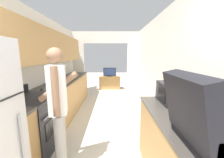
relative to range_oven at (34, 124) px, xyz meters
The scene contains 12 objects.
wall_left 1.28m from the range_oven, 109.12° to the left, with size 0.38×7.53×2.50m.
wall_right 2.52m from the range_oven, ahead, with size 0.06×7.53×2.50m.
wall_far_with_doorway 3.80m from the range_oven, 73.92° to the left, with size 3.05×0.06×2.50m.
counter_left 1.51m from the range_oven, 90.32° to the left, with size 0.62×4.04×0.93m.
counter_right 2.17m from the range_oven, 19.75° to the right, with size 0.62×1.57×0.93m.
range_oven is the anchor object (origin of this frame).
person 0.83m from the range_oven, 34.15° to the right, with size 0.54×0.43×1.68m.
suitcase 2.38m from the range_oven, 31.22° to the right, with size 0.57×0.55×0.55m.
microwave 2.23m from the range_oven, ahead, with size 0.38×0.44×0.28m.
tv_cabinet 4.46m from the range_oven, 74.81° to the left, with size 0.97×0.42×0.60m.
television 4.43m from the range_oven, 74.66° to the left, with size 0.59×0.16×0.41m.
knife 0.71m from the range_oven, 97.78° to the left, with size 0.11×0.33×0.02m.
Camera 1 is at (0.26, -0.45, 1.59)m, focal length 22.00 mm.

